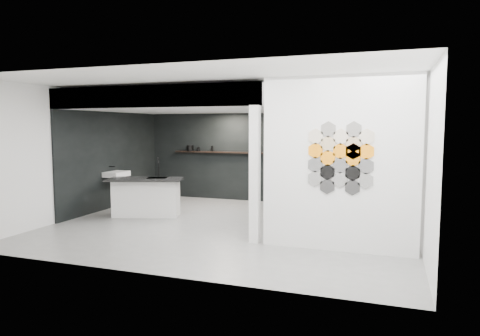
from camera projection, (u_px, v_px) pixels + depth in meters
name	position (u px, v px, depth m)	size (l,w,h in m)	color
floor	(230.00, 226.00, 8.60)	(7.00, 6.00, 0.01)	slate
partition_panel	(339.00, 164.00, 6.79)	(2.45, 0.15, 2.80)	silver
bay_clad_back	(224.00, 157.00, 11.70)	(4.40, 0.04, 2.35)	black
bay_clad_left	(113.00, 160.00, 10.56)	(0.04, 4.00, 2.35)	black
bulkhead	(192.00, 102.00, 9.72)	(4.40, 4.00, 0.40)	silver
corner_column	(255.00, 175.00, 7.27)	(0.16, 0.16, 2.35)	silver
fascia_beam	(147.00, 96.00, 7.91)	(4.40, 0.16, 0.40)	silver
wall_basin	(117.00, 174.00, 10.33)	(0.40, 0.60, 0.12)	silver
display_shelf	(226.00, 152.00, 11.56)	(3.00, 0.15, 0.04)	black
kitchen_island	(146.00, 197.00, 9.52)	(1.76, 1.18, 1.30)	silver
stockpot	(190.00, 148.00, 11.90)	(0.19, 0.19, 0.16)	black
kettle	(270.00, 150.00, 11.15)	(0.16, 0.16, 0.14)	black
glass_bowl	(274.00, 151.00, 11.11)	(0.13, 0.13, 0.10)	gray
glass_vase	(274.00, 150.00, 11.10)	(0.10, 0.10, 0.15)	gray
bottle_dark	(212.00, 149.00, 11.68)	(0.06, 0.06, 0.15)	black
utensil_cup	(198.00, 149.00, 11.82)	(0.09, 0.09, 0.11)	black
hex_tile_cluster	(341.00, 158.00, 6.69)	(1.04, 0.02, 1.16)	silver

